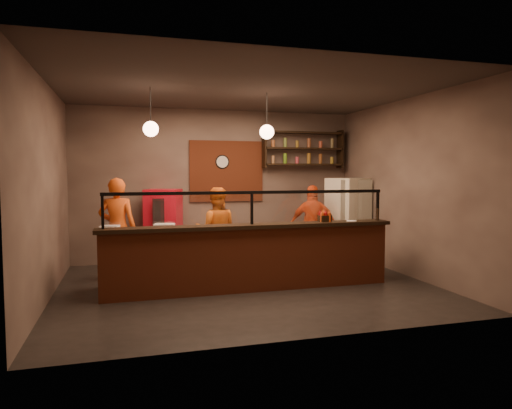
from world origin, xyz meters
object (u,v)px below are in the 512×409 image
object	(u,v)px
condiment_caddy	(325,218)
pepper_mill	(378,214)
cook_left	(117,229)
pizza_dough	(289,229)
fridge	(348,220)
wall_clock	(222,162)
red_cooler	(164,227)
cook_right	(313,225)
cook_mid	(216,230)

from	to	relation	value
condiment_caddy	pepper_mill	size ratio (longest dim) A/B	0.93
cook_left	pizza_dough	bearing A→B (deg)	173.99
fridge	pepper_mill	world-z (taller)	fridge
pizza_dough	wall_clock	bearing A→B (deg)	106.25
red_cooler	pepper_mill	size ratio (longest dim) A/B	7.50
fridge	red_cooler	world-z (taller)	fridge
wall_clock	red_cooler	size ratio (longest dim) A/B	0.20
cook_right	cook_mid	bearing A→B (deg)	29.61
wall_clock	cook_right	size ratio (longest dim) A/B	0.19
red_cooler	pizza_dough	distance (m)	2.82
wall_clock	red_cooler	world-z (taller)	wall_clock
fridge	pizza_dough	distance (m)	2.28
cook_left	cook_right	xyz separation A→B (m)	(3.80, 0.27, -0.08)
condiment_caddy	cook_left	bearing A→B (deg)	157.70
cook_mid	pepper_mill	size ratio (longest dim) A/B	7.81
cook_left	fridge	xyz separation A→B (m)	(4.65, 0.40, -0.01)
cook_mid	pizza_dough	size ratio (longest dim) A/B	2.99
cook_left	cook_right	distance (m)	3.81
cook_right	condiment_caddy	size ratio (longest dim) A/B	8.45
red_cooler	cook_left	bearing A→B (deg)	-110.29
cook_mid	pepper_mill	bearing A→B (deg)	162.37
pepper_mill	condiment_caddy	bearing A→B (deg)	174.94
cook_right	fridge	world-z (taller)	fridge
cook_left	pepper_mill	xyz separation A→B (m)	(4.25, -1.44, 0.27)
cook_mid	fridge	xyz separation A→B (m)	(2.90, 0.39, 0.08)
cook_left	condiment_caddy	xyz separation A→B (m)	(3.31, -1.36, 0.22)
red_cooler	pepper_mill	bearing A→B (deg)	-16.99
wall_clock	cook_right	world-z (taller)	wall_clock
wall_clock	cook_mid	bearing A→B (deg)	-106.46
fridge	wall_clock	bearing A→B (deg)	137.60
cook_left	pizza_dough	distance (m)	2.99
cook_mid	cook_right	xyz separation A→B (m)	(2.05, 0.26, 0.01)
pizza_dough	condiment_caddy	distance (m)	0.65
wall_clock	fridge	size ratio (longest dim) A/B	0.17
cook_mid	red_cooler	world-z (taller)	cook_mid
wall_clock	cook_right	distance (m)	2.36
wall_clock	cook_left	distance (m)	2.82
cook_mid	red_cooler	size ratio (longest dim) A/B	1.04
cook_mid	pizza_dough	bearing A→B (deg)	150.18
fridge	condiment_caddy	xyz separation A→B (m)	(-1.34, -1.76, 0.24)
cook_right	pizza_dough	bearing A→B (deg)	74.41
wall_clock	red_cooler	xyz separation A→B (m)	(-1.28, -0.31, -1.33)
cook_mid	condiment_caddy	xyz separation A→B (m)	(1.56, -1.37, 0.31)
pizza_dough	condiment_caddy	world-z (taller)	condiment_caddy
pepper_mill	fridge	bearing A→B (deg)	77.74
wall_clock	pizza_dough	size ratio (longest dim) A/B	0.56
wall_clock	cook_left	world-z (taller)	wall_clock
fridge	pizza_dough	xyz separation A→B (m)	(-1.82, -1.37, 0.03)
pizza_dough	fridge	bearing A→B (deg)	37.02
wall_clock	cook_right	xyz separation A→B (m)	(1.65, -1.09, -1.29)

